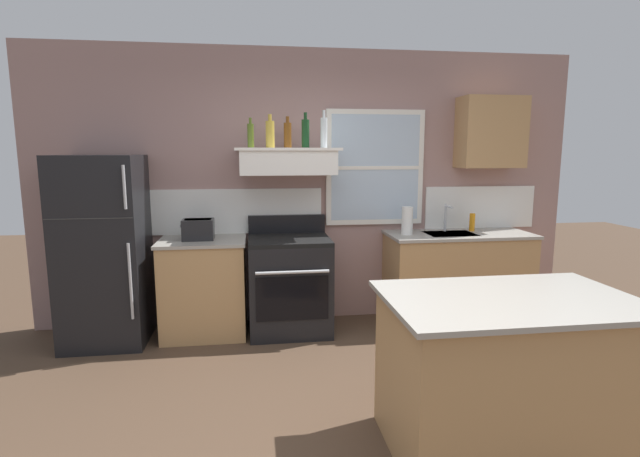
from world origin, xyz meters
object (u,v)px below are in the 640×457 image
object	(u,v)px
bottle_clear_tall	(324,132)
refrigerator	(104,251)
bottle_amber_wine	(288,135)
kitchen_island	(506,373)
toaster	(198,229)
bottle_olive_oil_square	(251,135)
paper_towel_roll	(407,221)
bottle_dark_green_wine	(305,133)
bottle_champagne_gold_foil	(270,134)
stove_range	(290,284)
dish_soap_bottle	(472,222)

from	to	relation	value
bottle_clear_tall	refrigerator	bearing A→B (deg)	-177.80
bottle_amber_wine	kitchen_island	xyz separation A→B (m)	(1.07, -2.17, -1.41)
refrigerator	toaster	size ratio (longest dim) A/B	5.66
bottle_olive_oil_square	paper_towel_roll	bearing A→B (deg)	-3.73
bottle_olive_oil_square	bottle_dark_green_wine	xyz separation A→B (m)	(0.50, -0.09, 0.02)
bottle_clear_tall	bottle_amber_wine	bearing A→B (deg)	163.72
bottle_champagne_gold_foil	kitchen_island	distance (m)	2.79
toaster	bottle_dark_green_wine	xyz separation A→B (m)	(1.00, 0.02, 0.87)
refrigerator	bottle_olive_oil_square	size ratio (longest dim) A/B	6.13
bottle_amber_wine	kitchen_island	size ratio (longest dim) A/B	0.21
paper_towel_roll	bottle_champagne_gold_foil	bearing A→B (deg)	179.79
bottle_champagne_gold_foil	bottle_amber_wine	xyz separation A→B (m)	(0.17, 0.11, -0.00)
bottle_dark_green_wine	kitchen_island	size ratio (longest dim) A/B	0.23
bottle_olive_oil_square	bottle_clear_tall	bearing A→B (deg)	-6.90
bottle_amber_wine	bottle_dark_green_wine	world-z (taller)	bottle_dark_green_wine
stove_range	bottle_amber_wine	distance (m)	1.41
dish_soap_bottle	bottle_dark_green_wine	bearing A→B (deg)	-176.96
paper_towel_roll	kitchen_island	bearing A→B (deg)	-92.16
bottle_champagne_gold_foil	paper_towel_roll	bearing A→B (deg)	-0.21
bottle_amber_wine	toaster	bearing A→B (deg)	-171.43
refrigerator	bottle_olive_oil_square	bearing A→B (deg)	6.85
toaster	bottle_champagne_gold_foil	size ratio (longest dim) A/B	0.99
bottle_champagne_gold_foil	bottle_dark_green_wine	distance (m)	0.33
stove_range	paper_towel_roll	size ratio (longest dim) A/B	4.04
bottle_amber_wine	bottle_dark_green_wine	bearing A→B (deg)	-33.37
kitchen_island	bottle_amber_wine	bearing A→B (deg)	116.30
bottle_amber_wine	bottle_clear_tall	xyz separation A→B (m)	(0.33, -0.10, 0.02)
bottle_amber_wine	dish_soap_bottle	bearing A→B (deg)	-0.37
toaster	bottle_clear_tall	bearing A→B (deg)	1.48
bottle_clear_tall	bottle_champagne_gold_foil	bearing A→B (deg)	-178.72
bottle_clear_tall	paper_towel_roll	world-z (taller)	bottle_clear_tall
toaster	stove_range	bearing A→B (deg)	-1.60
bottle_clear_tall	stove_range	bearing A→B (deg)	-171.01
bottle_amber_wine	paper_towel_roll	distance (m)	1.42
refrigerator	bottle_dark_green_wine	bearing A→B (deg)	2.19
bottle_olive_oil_square	bottle_champagne_gold_foil	xyz separation A→B (m)	(0.18, -0.09, 0.01)
bottle_amber_wine	bottle_dark_green_wine	distance (m)	0.19
toaster	bottle_clear_tall	world-z (taller)	bottle_clear_tall
refrigerator	bottle_clear_tall	world-z (taller)	bottle_clear_tall
bottle_amber_wine	bottle_clear_tall	bearing A→B (deg)	-16.28
bottle_olive_oil_square	stove_range	bearing A→B (deg)	-21.84
toaster	stove_range	xyz separation A→B (m)	(0.83, -0.02, -0.54)
toaster	bottle_amber_wine	distance (m)	1.21
toaster	bottle_dark_green_wine	size ratio (longest dim) A/B	0.93
bottle_amber_wine	kitchen_island	distance (m)	2.80
dish_soap_bottle	toaster	bearing A→B (deg)	-177.59
dish_soap_bottle	paper_towel_roll	bearing A→B (deg)	-172.10
bottle_champagne_gold_foil	toaster	bearing A→B (deg)	-178.37
refrigerator	stove_range	bearing A→B (deg)	0.80
toaster	bottle_olive_oil_square	xyz separation A→B (m)	(0.49, 0.11, 0.85)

